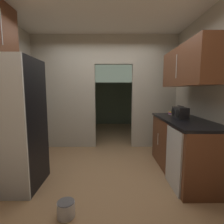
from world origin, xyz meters
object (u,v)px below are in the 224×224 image
paint_can (66,209)px  dishwasher (173,159)px  refrigerator (8,125)px  boombox (180,113)px  book_stack (173,113)px

paint_can → dishwasher: bearing=22.5°
refrigerator → dishwasher: refrigerator is taller
paint_can → refrigerator: bearing=146.3°
dishwasher → boombox: bearing=62.8°
refrigerator → book_stack: size_ratio=11.12×
boombox → book_stack: bearing=86.9°
boombox → dishwasher: bearing=-117.2°
boombox → book_stack: size_ratio=2.16×
paint_can → book_stack: bearing=42.6°
book_stack → refrigerator: bearing=-160.6°
book_stack → boombox: bearing=-93.1°
book_stack → paint_can: bearing=-137.4°
dishwasher → boombox: 0.89m
dishwasher → book_stack: size_ratio=5.24×
refrigerator → boombox: 2.71m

